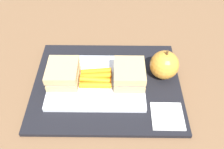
# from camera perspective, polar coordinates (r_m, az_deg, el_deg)

# --- Properties ---
(ground_plane) EXTENTS (2.40, 2.40, 0.00)m
(ground_plane) POSITION_cam_1_polar(r_m,az_deg,el_deg) (0.59, -1.22, -2.72)
(ground_plane) COLOR brown
(lunchbag_mat) EXTENTS (0.36, 0.28, 0.01)m
(lunchbag_mat) POSITION_cam_1_polar(r_m,az_deg,el_deg) (0.58, -1.23, -2.41)
(lunchbag_mat) COLOR black
(lunchbag_mat) RESTS_ON ground_plane
(food_tray) EXTENTS (0.23, 0.17, 0.01)m
(food_tray) POSITION_cam_1_polar(r_m,az_deg,el_deg) (0.57, -3.74, -1.69)
(food_tray) COLOR white
(food_tray) RESTS_ON lunchbag_mat
(sandwich_half_left) EXTENTS (0.07, 0.08, 0.04)m
(sandwich_half_left) POSITION_cam_1_polar(r_m,az_deg,el_deg) (0.57, -11.79, 0.23)
(sandwich_half_left) COLOR tan
(sandwich_half_left) RESTS_ON food_tray
(sandwich_half_right) EXTENTS (0.07, 0.08, 0.04)m
(sandwich_half_right) POSITION_cam_1_polar(r_m,az_deg,el_deg) (0.55, 4.20, 0.10)
(sandwich_half_right) COLOR tan
(sandwich_half_right) RESTS_ON food_tray
(carrot_sticks_bundle) EXTENTS (0.08, 0.06, 0.02)m
(carrot_sticks_bundle) POSITION_cam_1_polar(r_m,az_deg,el_deg) (0.57, -3.96, -0.86)
(carrot_sticks_bundle) COLOR orange
(carrot_sticks_bundle) RESTS_ON food_tray
(apple) EXTENTS (0.07, 0.07, 0.08)m
(apple) POSITION_cam_1_polar(r_m,az_deg,el_deg) (0.58, 12.59, 2.28)
(apple) COLOR gold
(apple) RESTS_ON lunchbag_mat
(paper_napkin) EXTENTS (0.07, 0.07, 0.00)m
(paper_napkin) POSITION_cam_1_polar(r_m,az_deg,el_deg) (0.54, 13.31, -9.79)
(paper_napkin) COLOR white
(paper_napkin) RESTS_ON lunchbag_mat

